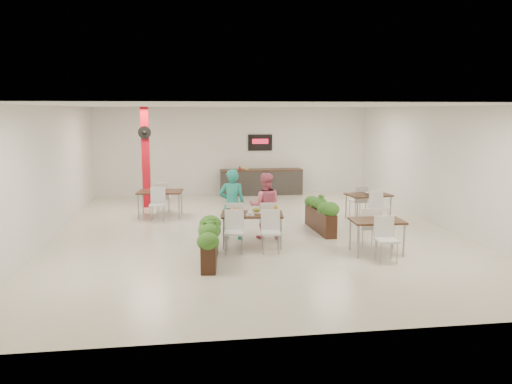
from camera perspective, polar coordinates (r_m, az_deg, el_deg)
ground at (r=12.86m, az=-0.04°, el=-4.57°), size 12.00×12.00×0.00m
room_shell at (r=12.53m, az=-0.05°, el=4.38°), size 10.10×12.10×3.22m
red_column at (r=16.27m, az=-12.48°, el=4.02°), size 0.40×0.41×3.20m
service_counter at (r=18.40m, az=0.60°, el=1.23°), size 3.00×0.64×2.20m
main_table at (r=11.45m, az=-0.49°, el=-3.04°), size 1.49×1.76×0.92m
diner_man at (r=12.00m, az=-2.75°, el=-1.40°), size 0.67×0.48×1.71m
diner_woman at (r=12.11m, az=1.03°, el=-1.56°), size 0.85×0.70×1.60m
planter_left at (r=10.28m, az=-5.31°, el=-5.32°), size 0.53×1.82×0.95m
planter_right at (r=12.95m, az=7.36°, el=-2.33°), size 0.49×1.83×0.95m
side_table_a at (r=14.89m, az=-10.89°, el=-0.31°), size 1.35×1.65×0.92m
side_table_b at (r=14.43m, az=12.72°, el=-0.72°), size 1.27×1.67×0.92m
side_table_c at (r=11.12m, az=13.65°, el=-3.78°), size 1.13×1.63×0.92m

